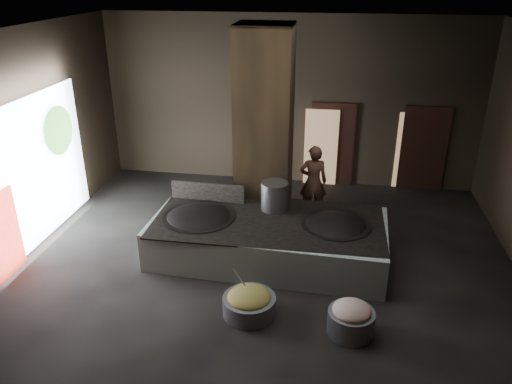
% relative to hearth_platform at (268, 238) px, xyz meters
% --- Properties ---
extents(floor, '(10.00, 9.00, 0.10)m').
position_rel_hearth_platform_xyz_m(floor, '(-0.02, -0.34, -0.46)').
color(floor, black).
rests_on(floor, ground).
extents(ceiling, '(10.00, 9.00, 0.10)m').
position_rel_hearth_platform_xyz_m(ceiling, '(-0.02, -0.34, 4.14)').
color(ceiling, black).
rests_on(ceiling, back_wall).
extents(back_wall, '(10.00, 0.10, 4.50)m').
position_rel_hearth_platform_xyz_m(back_wall, '(-0.02, 4.21, 1.84)').
color(back_wall, black).
rests_on(back_wall, ground).
extents(front_wall, '(10.00, 0.10, 4.50)m').
position_rel_hearth_platform_xyz_m(front_wall, '(-0.02, -4.89, 1.84)').
color(front_wall, black).
rests_on(front_wall, ground).
extents(left_wall, '(0.10, 9.00, 4.50)m').
position_rel_hearth_platform_xyz_m(left_wall, '(-5.07, -0.34, 1.84)').
color(left_wall, black).
rests_on(left_wall, ground).
extents(pillar, '(1.20, 1.20, 4.50)m').
position_rel_hearth_platform_xyz_m(pillar, '(-0.32, 1.56, 1.84)').
color(pillar, black).
rests_on(pillar, ground).
extents(hearth_platform, '(4.84, 2.50, 0.82)m').
position_rel_hearth_platform_xyz_m(hearth_platform, '(0.00, 0.00, 0.00)').
color(hearth_platform, silver).
rests_on(hearth_platform, ground).
extents(platform_cap, '(4.63, 2.22, 0.03)m').
position_rel_hearth_platform_xyz_m(platform_cap, '(0.00, 0.00, 0.40)').
color(platform_cap, black).
rests_on(platform_cap, hearth_platform).
extents(wok_left, '(1.49, 1.49, 0.41)m').
position_rel_hearth_platform_xyz_m(wok_left, '(-1.45, -0.05, 0.34)').
color(wok_left, black).
rests_on(wok_left, hearth_platform).
extents(wok_left_rim, '(1.52, 1.52, 0.05)m').
position_rel_hearth_platform_xyz_m(wok_left_rim, '(-1.45, -0.05, 0.41)').
color(wok_left_rim, black).
rests_on(wok_left_rim, hearth_platform).
extents(wok_right, '(1.39, 1.39, 0.39)m').
position_rel_hearth_platform_xyz_m(wok_right, '(1.35, 0.05, 0.34)').
color(wok_right, black).
rests_on(wok_right, hearth_platform).
extents(wok_right_rim, '(1.42, 1.42, 0.05)m').
position_rel_hearth_platform_xyz_m(wok_right_rim, '(1.35, 0.05, 0.41)').
color(wok_right_rim, black).
rests_on(wok_right_rim, hearth_platform).
extents(stock_pot, '(0.58, 0.58, 0.62)m').
position_rel_hearth_platform_xyz_m(stock_pot, '(0.05, 0.55, 0.72)').
color(stock_pot, '#9B9EA2').
rests_on(stock_pot, hearth_platform).
extents(splash_guard, '(1.65, 0.15, 0.41)m').
position_rel_hearth_platform_xyz_m(splash_guard, '(-1.45, 0.75, 0.62)').
color(splash_guard, black).
rests_on(splash_guard, hearth_platform).
extents(cook, '(0.69, 0.49, 1.79)m').
position_rel_hearth_platform_xyz_m(cook, '(0.79, 2.01, 0.48)').
color(cook, brown).
rests_on(cook, ground).
extents(veg_basin, '(1.18, 1.18, 0.34)m').
position_rel_hearth_platform_xyz_m(veg_basin, '(-0.06, -1.96, -0.24)').
color(veg_basin, slate).
rests_on(veg_basin, ground).
extents(veg_fill, '(0.76, 0.76, 0.23)m').
position_rel_hearth_platform_xyz_m(veg_fill, '(-0.06, -1.96, -0.06)').
color(veg_fill, olive).
rests_on(veg_fill, veg_basin).
extents(ladle, '(0.28, 0.28, 0.66)m').
position_rel_hearth_platform_xyz_m(ladle, '(-0.21, -1.81, 0.14)').
color(ladle, '#9B9EA2').
rests_on(ladle, veg_basin).
extents(meat_basin, '(0.80, 0.80, 0.42)m').
position_rel_hearth_platform_xyz_m(meat_basin, '(1.66, -2.18, -0.20)').
color(meat_basin, slate).
rests_on(meat_basin, ground).
extents(meat_fill, '(0.64, 0.64, 0.24)m').
position_rel_hearth_platform_xyz_m(meat_fill, '(1.66, -2.18, 0.04)').
color(meat_fill, tan).
rests_on(meat_fill, meat_basin).
extents(doorway_near, '(1.18, 0.08, 2.38)m').
position_rel_hearth_platform_xyz_m(doorway_near, '(1.18, 4.11, 0.69)').
color(doorway_near, black).
rests_on(doorway_near, ground).
extents(doorway_near_glow, '(0.90, 0.04, 2.12)m').
position_rel_hearth_platform_xyz_m(doorway_near_glow, '(0.88, 4.04, 0.64)').
color(doorway_near_glow, '#8C6647').
rests_on(doorway_near_glow, ground).
extents(doorway_far, '(1.18, 0.08, 2.38)m').
position_rel_hearth_platform_xyz_m(doorway_far, '(3.58, 4.11, 0.69)').
color(doorway_far, black).
rests_on(doorway_far, ground).
extents(doorway_far_glow, '(0.88, 0.04, 2.09)m').
position_rel_hearth_platform_xyz_m(doorway_far_glow, '(3.31, 4.15, 0.64)').
color(doorway_far_glow, '#8C6647').
rests_on(doorway_far_glow, ground).
extents(left_opening, '(0.04, 4.20, 3.10)m').
position_rel_hearth_platform_xyz_m(left_opening, '(-4.97, -0.14, 1.19)').
color(left_opening, white).
rests_on(left_opening, ground).
extents(pavilion_sliver, '(0.05, 0.90, 1.70)m').
position_rel_hearth_platform_xyz_m(pavilion_sliver, '(-4.90, -1.44, 0.44)').
color(pavilion_sliver, maroon).
rests_on(pavilion_sliver, ground).
extents(tree_silhouette, '(0.28, 1.10, 1.10)m').
position_rel_hearth_platform_xyz_m(tree_silhouette, '(-4.87, 0.96, 1.79)').
color(tree_silhouette, '#194714').
rests_on(tree_silhouette, left_opening).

